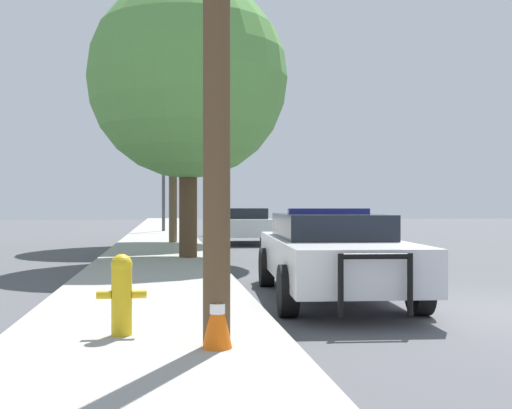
{
  "coord_description": "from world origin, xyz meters",
  "views": [
    {
      "loc": [
        -4.88,
        -8.24,
        1.5
      ],
      "look_at": [
        -1.46,
        15.96,
        1.49
      ],
      "focal_mm": 45.0,
      "sensor_mm": 36.0,
      "label": 1
    }
  ],
  "objects_px": {
    "car_background_oncoming": "(316,221)",
    "fire_hydrant": "(122,292)",
    "tree_sidewalk_near": "(188,80)",
    "tree_sidewalk_mid": "(173,87)",
    "car_background_midblock": "(246,225)",
    "traffic_light": "(190,154)",
    "police_car": "(331,252)",
    "traffic_cone": "(217,312)"
  },
  "relations": [
    {
      "from": "police_car",
      "to": "tree_sidewalk_mid",
      "type": "relative_size",
      "value": 0.64
    },
    {
      "from": "tree_sidewalk_near",
      "to": "traffic_cone",
      "type": "distance_m",
      "value": 11.36
    },
    {
      "from": "police_car",
      "to": "tree_sidewalk_mid",
      "type": "bearing_deg",
      "value": -76.2
    },
    {
      "from": "traffic_cone",
      "to": "fire_hydrant",
      "type": "bearing_deg",
      "value": 141.85
    },
    {
      "from": "tree_sidewalk_mid",
      "to": "traffic_cone",
      "type": "height_order",
      "value": "tree_sidewalk_mid"
    },
    {
      "from": "fire_hydrant",
      "to": "tree_sidewalk_near",
      "type": "distance_m",
      "value": 10.69
    },
    {
      "from": "police_car",
      "to": "traffic_cone",
      "type": "xyz_separation_m",
      "value": [
        -2.13,
        -3.86,
        -0.26
      ]
    },
    {
      "from": "fire_hydrant",
      "to": "traffic_light",
      "type": "height_order",
      "value": "traffic_light"
    },
    {
      "from": "fire_hydrant",
      "to": "tree_sidewalk_near",
      "type": "xyz_separation_m",
      "value": [
        1.03,
        9.8,
        4.13
      ]
    },
    {
      "from": "fire_hydrant",
      "to": "traffic_cone",
      "type": "distance_m",
      "value": 1.2
    },
    {
      "from": "car_background_midblock",
      "to": "tree_sidewalk_near",
      "type": "distance_m",
      "value": 8.83
    },
    {
      "from": "tree_sidewalk_mid",
      "to": "tree_sidewalk_near",
      "type": "xyz_separation_m",
      "value": [
        0.31,
        -6.74,
        -1.02
      ]
    },
    {
      "from": "police_car",
      "to": "fire_hydrant",
      "type": "height_order",
      "value": "police_car"
    },
    {
      "from": "police_car",
      "to": "fire_hydrant",
      "type": "relative_size",
      "value": 6.33
    },
    {
      "from": "fire_hydrant",
      "to": "car_background_midblock",
      "type": "distance_m",
      "value": 17.63
    },
    {
      "from": "police_car",
      "to": "car_background_oncoming",
      "type": "bearing_deg",
      "value": -98.89
    },
    {
      "from": "fire_hydrant",
      "to": "tree_sidewalk_mid",
      "type": "bearing_deg",
      "value": 87.52
    },
    {
      "from": "police_car",
      "to": "traffic_light",
      "type": "bearing_deg",
      "value": -82.8
    },
    {
      "from": "traffic_light",
      "to": "traffic_cone",
      "type": "bearing_deg",
      "value": -91.65
    },
    {
      "from": "car_background_oncoming",
      "to": "fire_hydrant",
      "type": "bearing_deg",
      "value": 71.17
    },
    {
      "from": "car_background_oncoming",
      "to": "tree_sidewalk_near",
      "type": "distance_m",
      "value": 14.64
    },
    {
      "from": "tree_sidewalk_near",
      "to": "traffic_cone",
      "type": "xyz_separation_m",
      "value": [
        -0.09,
        -10.54,
        -4.24
      ]
    },
    {
      "from": "traffic_light",
      "to": "car_background_midblock",
      "type": "relative_size",
      "value": 1.35
    },
    {
      "from": "fire_hydrant",
      "to": "traffic_light",
      "type": "distance_m",
      "value": 26.59
    },
    {
      "from": "police_car",
      "to": "car_background_midblock",
      "type": "relative_size",
      "value": 1.28
    },
    {
      "from": "tree_sidewalk_mid",
      "to": "tree_sidewalk_near",
      "type": "distance_m",
      "value": 6.82
    },
    {
      "from": "traffic_light",
      "to": "fire_hydrant",
      "type": "bearing_deg",
      "value": -93.74
    },
    {
      "from": "car_background_midblock",
      "to": "tree_sidewalk_near",
      "type": "xyz_separation_m",
      "value": [
        -2.44,
        -7.48,
        3.99
      ]
    },
    {
      "from": "police_car",
      "to": "fire_hydrant",
      "type": "xyz_separation_m",
      "value": [
        -3.07,
        -3.12,
        -0.16
      ]
    },
    {
      "from": "car_background_oncoming",
      "to": "tree_sidewalk_near",
      "type": "bearing_deg",
      "value": 62.54
    },
    {
      "from": "car_background_midblock",
      "to": "traffic_light",
      "type": "bearing_deg",
      "value": 103.56
    },
    {
      "from": "tree_sidewalk_near",
      "to": "car_background_midblock",
      "type": "bearing_deg",
      "value": 71.91
    },
    {
      "from": "police_car",
      "to": "traffic_cone",
      "type": "bearing_deg",
      "value": 65.01
    },
    {
      "from": "tree_sidewalk_mid",
      "to": "traffic_cone",
      "type": "bearing_deg",
      "value": -89.26
    },
    {
      "from": "fire_hydrant",
      "to": "car_background_oncoming",
      "type": "height_order",
      "value": "car_background_oncoming"
    },
    {
      "from": "police_car",
      "to": "fire_hydrant",
      "type": "bearing_deg",
      "value": 49.38
    },
    {
      "from": "fire_hydrant",
      "to": "traffic_cone",
      "type": "xyz_separation_m",
      "value": [
        0.94,
        -0.74,
        -0.11
      ]
    },
    {
      "from": "car_background_oncoming",
      "to": "car_background_midblock",
      "type": "distance_m",
      "value": 6.41
    },
    {
      "from": "police_car",
      "to": "tree_sidewalk_mid",
      "type": "xyz_separation_m",
      "value": [
        -2.35,
        13.42,
        4.99
      ]
    },
    {
      "from": "car_background_oncoming",
      "to": "car_background_midblock",
      "type": "bearing_deg",
      "value": 51.58
    },
    {
      "from": "fire_hydrant",
      "to": "car_background_midblock",
      "type": "height_order",
      "value": "car_background_midblock"
    },
    {
      "from": "fire_hydrant",
      "to": "tree_sidewalk_mid",
      "type": "relative_size",
      "value": 0.1
    }
  ]
}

